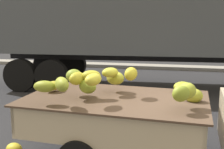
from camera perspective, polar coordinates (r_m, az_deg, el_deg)
The scene contains 3 objects.
curb_strip at distance 14.17m, azimuth 11.42°, elevation 1.40°, with size 80.00×0.80×0.16m, color gray.
semi_trailer at distance 9.98m, azimuth 10.12°, elevation 11.76°, with size 12.12×3.24×3.95m.
fallen_banana_bunch_near_tailgate at distance 5.54m, azimuth -18.76°, elevation -13.72°, with size 0.31×0.24×0.21m, color gold.
Camera 1 is at (0.07, -4.56, 2.35)m, focal length 46.34 mm.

